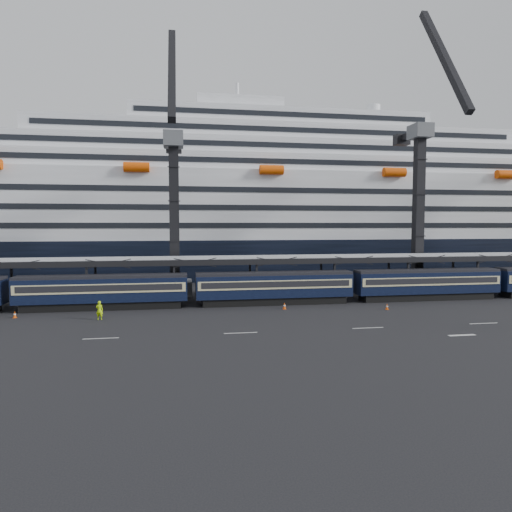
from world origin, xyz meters
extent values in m
plane|color=black|center=(0.00, 0.00, 0.00)|extent=(260.00, 260.00, 0.00)
cube|color=beige|center=(-26.00, -4.00, 0.01)|extent=(3.00, 0.15, 0.02)
cube|color=beige|center=(-14.00, -4.00, 0.01)|extent=(3.00, 0.15, 0.02)
cube|color=beige|center=(-2.00, -4.00, 0.01)|extent=(3.00, 0.15, 0.02)
cube|color=beige|center=(10.00, -4.00, 0.01)|extent=(3.00, 0.15, 0.02)
cube|color=beige|center=(5.00, -8.00, 0.01)|extent=(2.50, 0.40, 0.02)
cube|color=black|center=(-28.00, 10.00, 0.45)|extent=(17.48, 2.40, 0.90)
cube|color=black|center=(-28.00, 10.00, 2.25)|extent=(19.00, 2.80, 2.70)
cube|color=beige|center=(-28.00, 10.00, 2.55)|extent=(18.62, 2.92, 1.05)
cube|color=black|center=(-28.00, 10.00, 2.60)|extent=(17.86, 2.98, 0.70)
cube|color=black|center=(-28.00, 10.00, 3.75)|extent=(19.00, 2.50, 0.35)
cube|color=black|center=(-8.00, 10.00, 0.45)|extent=(17.48, 2.40, 0.90)
cube|color=black|center=(-8.00, 10.00, 2.25)|extent=(19.00, 2.80, 2.70)
cube|color=beige|center=(-8.00, 10.00, 2.55)|extent=(18.62, 2.92, 1.05)
cube|color=black|center=(-8.00, 10.00, 2.60)|extent=(17.86, 2.98, 0.70)
cube|color=black|center=(-8.00, 10.00, 3.75)|extent=(19.00, 2.50, 0.35)
cube|color=black|center=(12.00, 10.00, 0.45)|extent=(17.48, 2.40, 0.90)
cube|color=black|center=(12.00, 10.00, 2.25)|extent=(19.00, 2.80, 2.70)
cube|color=beige|center=(12.00, 10.00, 2.55)|extent=(18.62, 2.92, 1.05)
cube|color=black|center=(12.00, 10.00, 2.60)|extent=(17.86, 2.98, 0.70)
cube|color=black|center=(12.00, 10.00, 3.75)|extent=(19.00, 2.50, 0.35)
cube|color=#92959A|center=(0.00, 14.00, 5.40)|extent=(130.00, 6.00, 0.25)
cube|color=black|center=(0.00, 11.00, 5.10)|extent=(130.00, 0.25, 0.70)
cube|color=black|center=(0.00, 17.00, 5.10)|extent=(130.00, 0.25, 0.70)
cube|color=black|center=(-40.00, 16.80, 2.70)|extent=(0.25, 0.25, 5.40)
cube|color=black|center=(-30.00, 11.20, 2.70)|extent=(0.25, 0.25, 5.40)
cube|color=black|center=(-30.00, 16.80, 2.70)|extent=(0.25, 0.25, 5.40)
cube|color=black|center=(-20.00, 11.20, 2.70)|extent=(0.25, 0.25, 5.40)
cube|color=black|center=(-20.00, 16.80, 2.70)|extent=(0.25, 0.25, 5.40)
cube|color=black|center=(-10.00, 11.20, 2.70)|extent=(0.25, 0.25, 5.40)
cube|color=black|center=(-10.00, 16.80, 2.70)|extent=(0.25, 0.25, 5.40)
cube|color=black|center=(0.00, 11.20, 2.70)|extent=(0.25, 0.25, 5.40)
cube|color=black|center=(0.00, 16.80, 2.70)|extent=(0.25, 0.25, 5.40)
cube|color=black|center=(10.00, 11.20, 2.70)|extent=(0.25, 0.25, 5.40)
cube|color=black|center=(10.00, 16.80, 2.70)|extent=(0.25, 0.25, 5.40)
cube|color=black|center=(20.00, 11.20, 2.70)|extent=(0.25, 0.25, 5.40)
cube|color=black|center=(20.00, 16.80, 2.70)|extent=(0.25, 0.25, 5.40)
cube|color=black|center=(0.00, 46.00, 3.50)|extent=(200.00, 28.00, 7.00)
cube|color=silver|center=(0.00, 46.00, 13.00)|extent=(190.00, 26.88, 12.00)
cube|color=silver|center=(0.00, 46.00, 20.50)|extent=(160.00, 24.64, 3.00)
cube|color=black|center=(0.00, 33.63, 20.50)|extent=(153.60, 0.12, 0.90)
cube|color=silver|center=(0.00, 46.00, 23.50)|extent=(124.00, 21.84, 3.00)
cube|color=black|center=(0.00, 35.03, 23.50)|extent=(119.04, 0.12, 0.90)
cube|color=silver|center=(0.00, 46.00, 26.50)|extent=(90.00, 19.04, 3.00)
cube|color=black|center=(0.00, 36.43, 26.50)|extent=(86.40, 0.12, 0.90)
cube|color=silver|center=(0.00, 46.00, 29.50)|extent=(56.00, 16.24, 3.00)
cube|color=black|center=(0.00, 37.83, 29.50)|extent=(53.76, 0.12, 0.90)
cube|color=silver|center=(-8.00, 46.00, 32.00)|extent=(16.00, 12.00, 2.50)
cylinder|color=silver|center=(20.00, 46.00, 32.50)|extent=(2.80, 2.80, 3.00)
cylinder|color=#E74C07|center=(-26.00, 31.96, 18.80)|extent=(4.00, 1.60, 1.60)
cylinder|color=#E74C07|center=(-4.00, 31.96, 18.80)|extent=(4.00, 1.60, 1.60)
cylinder|color=#E74C07|center=(18.00, 31.96, 18.80)|extent=(4.00, 1.60, 1.60)
cylinder|color=#E74C07|center=(40.00, 31.96, 18.80)|extent=(4.00, 1.60, 1.60)
cube|color=#505358|center=(-20.00, 19.00, 1.00)|extent=(4.50, 4.50, 2.00)
cube|color=black|center=(-20.00, 19.00, 11.00)|extent=(1.30, 1.30, 18.00)
cube|color=#505358|center=(-20.00, 19.00, 21.00)|extent=(2.60, 3.20, 2.00)
cube|color=black|center=(-20.00, 13.21, 27.89)|extent=(0.90, 12.26, 14.37)
cube|color=black|center=(-20.00, 21.52, 21.00)|extent=(0.90, 5.04, 0.90)
cube|color=black|center=(-20.00, 24.04, 20.80)|extent=(2.20, 1.60, 1.60)
cube|color=#505358|center=(15.00, 18.00, 1.00)|extent=(4.50, 4.50, 2.00)
cube|color=black|center=(15.00, 18.00, 12.00)|extent=(1.30, 1.30, 20.00)
cube|color=#505358|center=(15.00, 18.00, 23.00)|extent=(2.60, 3.20, 2.00)
cube|color=black|center=(15.00, 12.26, 31.19)|extent=(0.90, 12.21, 16.90)
cube|color=black|center=(15.00, 20.80, 23.00)|extent=(0.90, 5.60, 0.90)
cube|color=black|center=(15.00, 23.60, 22.80)|extent=(2.20, 1.60, 1.60)
imported|color=#BEF80D|center=(-27.42, 3.97, 0.97)|extent=(0.76, 0.55, 1.94)
cube|color=#E74C07|center=(-36.27, 6.37, 0.02)|extent=(0.36, 0.36, 0.04)
cone|color=#E74C07|center=(-36.27, 6.37, 0.38)|extent=(0.30, 0.30, 0.68)
cylinder|color=white|center=(-36.27, 6.37, 0.38)|extent=(0.26, 0.26, 0.11)
cube|color=#E74C07|center=(-7.56, 6.57, 0.02)|extent=(0.39, 0.39, 0.04)
cone|color=#E74C07|center=(-7.56, 6.57, 0.41)|extent=(0.33, 0.33, 0.74)
cylinder|color=white|center=(-7.56, 6.57, 0.41)|extent=(0.28, 0.28, 0.12)
cube|color=#E74C07|center=(3.91, 4.39, 0.02)|extent=(0.35, 0.35, 0.04)
cone|color=#E74C07|center=(3.91, 4.39, 0.37)|extent=(0.29, 0.29, 0.66)
cylinder|color=white|center=(3.91, 4.39, 0.37)|extent=(0.25, 0.25, 0.11)
camera|label=1|loc=(-19.22, -43.78, 9.70)|focal=32.00mm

